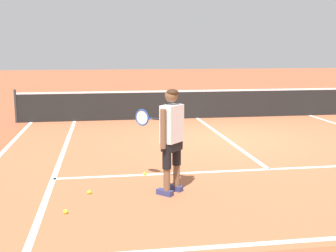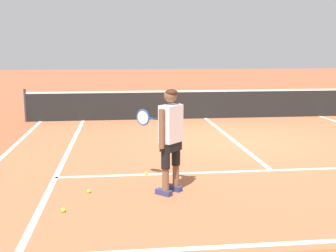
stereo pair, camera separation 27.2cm
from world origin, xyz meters
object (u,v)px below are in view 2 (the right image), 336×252
(tennis_ball_mid_court, at_px, (146,173))
(tennis_ball_by_baseline, at_px, (89,191))
(tennis_ball_near_feet, at_px, (63,210))
(tennis_player, at_px, (170,134))

(tennis_ball_mid_court, bearing_deg, tennis_ball_by_baseline, -137.61)
(tennis_ball_near_feet, distance_m, tennis_ball_mid_court, 2.17)
(tennis_ball_by_baseline, height_order, tennis_ball_mid_court, same)
(tennis_player, relative_size, tennis_ball_by_baseline, 25.95)
(tennis_ball_mid_court, bearing_deg, tennis_player, -73.20)
(tennis_ball_by_baseline, distance_m, tennis_ball_mid_court, 1.36)
(tennis_ball_near_feet, height_order, tennis_ball_mid_court, same)
(tennis_player, relative_size, tennis_ball_near_feet, 25.95)
(tennis_player, height_order, tennis_ball_by_baseline, tennis_player)
(tennis_player, height_order, tennis_ball_mid_court, tennis_player)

